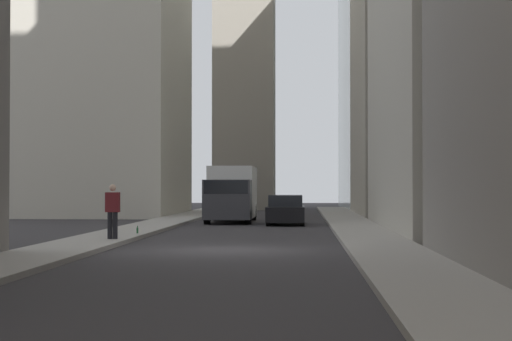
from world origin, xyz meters
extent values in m
plane|color=#302D30|center=(0.00, 0.00, 0.00)|extent=(135.00, 135.00, 0.00)
cube|color=gray|center=(0.00, 4.50, 0.07)|extent=(90.00, 2.20, 0.14)
cube|color=gray|center=(0.00, -4.50, 0.07)|extent=(90.00, 2.20, 0.14)
cube|color=#A8A091|center=(28.50, -10.60, 11.21)|extent=(13.92, 10.00, 22.43)
cube|color=gray|center=(41.77, 2.31, 12.23)|extent=(4.69, 4.69, 24.46)
cube|color=silver|center=(19.36, 1.40, 1.54)|extent=(4.60, 2.25, 2.60)
cube|color=#38383D|center=(16.16, 1.40, 1.19)|extent=(1.90, 2.25, 1.90)
cube|color=black|center=(16.16, 1.40, 1.79)|extent=(1.92, 2.09, 0.64)
cylinder|color=black|center=(16.16, 0.41, 0.44)|extent=(0.88, 0.28, 0.88)
cylinder|color=black|center=(16.16, 2.38, 0.44)|extent=(0.88, 0.28, 0.88)
cylinder|color=black|center=(20.76, 0.41, 0.44)|extent=(0.88, 0.28, 0.88)
cylinder|color=black|center=(20.76, 2.38, 0.44)|extent=(0.88, 0.28, 0.88)
cube|color=black|center=(16.00, -1.40, 0.53)|extent=(4.30, 1.78, 0.70)
cube|color=black|center=(15.80, -1.40, 1.15)|extent=(2.10, 1.58, 0.54)
cylinder|color=black|center=(17.35, -2.18, 0.32)|extent=(0.64, 0.22, 0.64)
cylinder|color=black|center=(17.35, -0.62, 0.32)|extent=(0.64, 0.22, 0.64)
cylinder|color=black|center=(14.65, -2.18, 0.32)|extent=(0.64, 0.22, 0.64)
cylinder|color=black|center=(14.65, -0.62, 0.32)|extent=(0.64, 0.22, 0.64)
cylinder|color=black|center=(2.68, 3.83, 0.57)|extent=(0.16, 0.16, 0.86)
cylinder|color=black|center=(2.68, 4.00, 0.57)|extent=(0.16, 0.16, 0.86)
cube|color=maroon|center=(2.68, 3.92, 1.32)|extent=(0.26, 0.44, 0.64)
sphere|color=beige|center=(2.68, 3.92, 1.79)|extent=(0.22, 0.22, 0.22)
cylinder|color=#236033|center=(5.85, 3.74, 0.24)|extent=(0.07, 0.07, 0.20)
cylinder|color=#236033|center=(5.85, 3.74, 0.38)|extent=(0.03, 0.03, 0.07)
camera|label=1|loc=(-24.04, -2.16, 1.84)|focal=58.97mm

